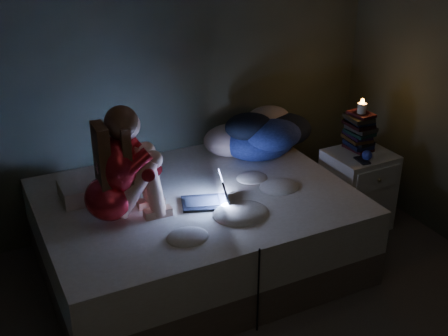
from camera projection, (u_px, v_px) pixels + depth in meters
wall_back at (166, 65)px, 4.36m from camera, size 3.60×0.02×2.60m
bed at (197, 231)px, 4.10m from camera, size 2.13×1.59×0.58m
pillow at (90, 189)px, 3.93m from camera, size 0.40×0.28×0.12m
woman at (106, 167)px, 3.50m from camera, size 0.48×0.33×0.76m
laptop at (204, 189)px, 3.81m from camera, size 0.37×0.31×0.22m
clothes_pile at (259, 132)px, 4.52m from camera, size 0.69×0.58×0.39m
nightstand at (357, 190)px, 4.60m from camera, size 0.49×0.44×0.65m
book_stack at (359, 129)px, 4.46m from camera, size 0.19×0.25×0.34m
candle at (362, 104)px, 4.37m from camera, size 0.07×0.07×0.08m
phone at (362, 160)px, 4.33m from camera, size 0.09×0.15×0.01m
blue_orb at (367, 155)px, 4.33m from camera, size 0.08×0.08×0.08m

